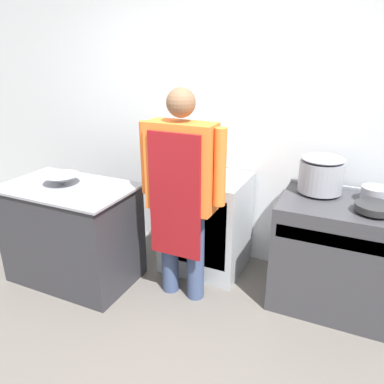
# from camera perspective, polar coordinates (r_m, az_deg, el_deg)

# --- Properties ---
(ground_plane) EXTENTS (14.00, 14.00, 0.00)m
(ground_plane) POSITION_cam_1_polar(r_m,az_deg,el_deg) (2.65, -11.00, -26.43)
(ground_plane) COLOR #5B5651
(wall_back) EXTENTS (8.00, 0.05, 2.70)m
(wall_back) POSITION_cam_1_polar(r_m,az_deg,el_deg) (3.46, 5.21, 11.16)
(wall_back) COLOR silver
(wall_back) RESTS_ON ground_plane
(prep_counter) EXTENTS (1.11, 0.69, 0.87)m
(prep_counter) POSITION_cam_1_polar(r_m,az_deg,el_deg) (3.44, -17.71, -5.96)
(prep_counter) COLOR #2D2D33
(prep_counter) RESTS_ON ground_plane
(stove) EXTENTS (0.93, 0.68, 0.89)m
(stove) POSITION_cam_1_polar(r_m,az_deg,el_deg) (3.17, 21.35, -8.83)
(stove) COLOR #38383D
(stove) RESTS_ON ground_plane
(fridge_unit) EXTENTS (0.71, 0.60, 0.89)m
(fridge_unit) POSITION_cam_1_polar(r_m,az_deg,el_deg) (3.43, 2.07, -4.68)
(fridge_unit) COLOR #A8ADB2
(fridge_unit) RESTS_ON ground_plane
(person_cook) EXTENTS (0.70, 0.24, 1.69)m
(person_cook) POSITION_cam_1_polar(r_m,az_deg,el_deg) (2.83, -1.64, 1.01)
(person_cook) COLOR #38476B
(person_cook) RESTS_ON ground_plane
(mixing_bowl) EXTENTS (0.30, 0.30, 0.08)m
(mixing_bowl) POSITION_cam_1_polar(r_m,az_deg,el_deg) (3.32, -19.21, 1.81)
(mixing_bowl) COLOR gray
(mixing_bowl) RESTS_ON prep_counter
(stock_pot) EXTENTS (0.34, 0.34, 0.29)m
(stock_pot) POSITION_cam_1_polar(r_m,az_deg,el_deg) (3.06, 19.10, 2.74)
(stock_pot) COLOR gray
(stock_pot) RESTS_ON stove
(saute_pan) EXTENTS (0.27, 0.27, 0.05)m
(saute_pan) POSITION_cam_1_polar(r_m,az_deg,el_deg) (2.86, 26.09, -2.14)
(saute_pan) COLOR #262628
(saute_pan) RESTS_ON stove
(sauce_pot) EXTENTS (0.21, 0.21, 0.09)m
(sauce_pot) POSITION_cam_1_polar(r_m,az_deg,el_deg) (3.08, 26.18, -0.15)
(sauce_pot) COLOR gray
(sauce_pot) RESTS_ON stove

